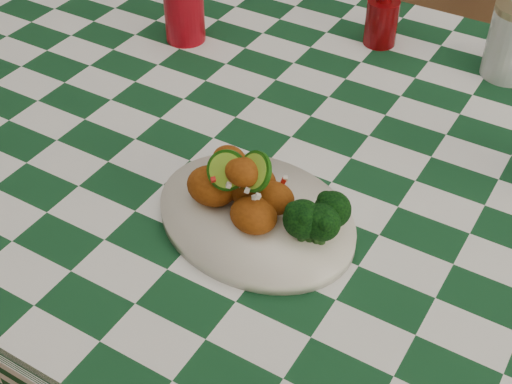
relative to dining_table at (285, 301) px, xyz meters
The scene contains 7 objects.
dining_table is the anchor object (origin of this frame).
plate 0.45m from the dining_table, 74.92° to the right, with size 0.29×0.23×0.02m, color silver, non-canonical shape.
fried_chicken_pile 0.49m from the dining_table, 78.94° to the right, with size 0.13×0.10×0.09m, color #8D400D, non-canonical shape.
broccoli_side 0.50m from the dining_table, 50.85° to the right, with size 0.08×0.08×0.06m, color black, non-canonical shape.
red_tumbler 0.58m from the dining_table, 152.34° to the left, with size 0.07×0.07×0.13m, color maroon.
ketchup_bottle 0.57m from the dining_table, 90.10° to the left, with size 0.06×0.06×0.13m, color #610407, non-canonical shape.
wooden_chair_left 0.79m from the dining_table, 120.39° to the left, with size 0.45×0.47×0.99m, color #472814, non-canonical shape.
Camera 1 is at (0.41, -0.79, 1.45)m, focal length 50.00 mm.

